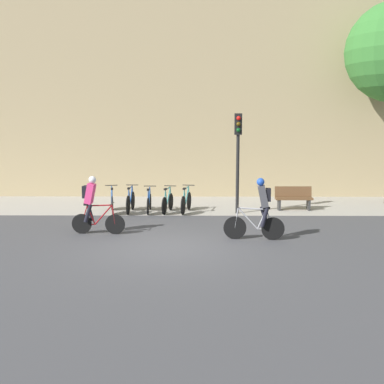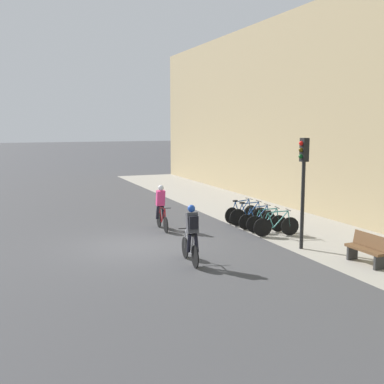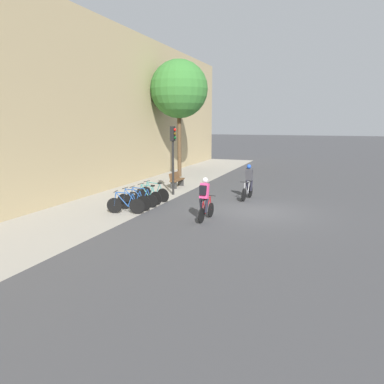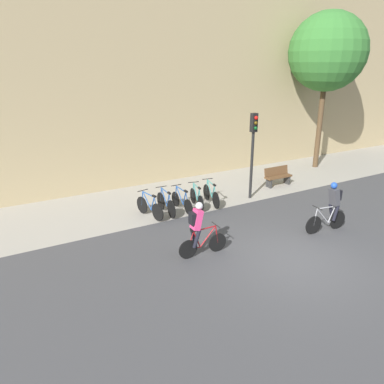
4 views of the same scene
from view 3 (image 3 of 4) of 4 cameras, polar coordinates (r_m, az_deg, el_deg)
name	(u,v)px [view 3 (image 3 of 4)]	position (r m, az deg, el deg)	size (l,w,h in m)	color
ground	(257,211)	(16.63, 9.82, -2.94)	(200.00, 200.00, 0.00)	#3D3D3F
kerb_strip	(122,200)	(19.01, -10.60, -1.25)	(44.00, 4.50, 0.01)	gray
building_facade	(74,105)	(20.07, -17.48, 12.59)	(44.00, 0.60, 9.42)	tan
cyclist_pink	(205,198)	(14.63, 1.96, -0.85)	(1.61, 0.46, 1.74)	black
cyclist_grey	(249,180)	(19.14, 8.62, 1.75)	(1.72, 0.48, 1.77)	black
parked_bike_0	(126,204)	(16.16, -10.06, -1.89)	(0.50, 1.66, 0.97)	black
parked_bike_1	(134,201)	(16.74, -8.87, -1.38)	(0.46, 1.71, 0.98)	black
parked_bike_2	(141,199)	(17.34, -7.75, -1.03)	(0.46, 1.65, 0.94)	black
parked_bike_3	(148,196)	(17.93, -6.73, -0.59)	(0.48, 1.58, 0.96)	black
parked_bike_4	(154,193)	(18.54, -5.76, -0.16)	(0.49, 1.71, 0.98)	black
traffic_light_pole	(173,148)	(19.87, -2.91, 6.74)	(0.26, 0.30, 3.63)	black
bench	(176,180)	(22.42, -2.38, 1.89)	(1.40, 0.44, 0.89)	brown
street_tree_0	(179,89)	(26.71, -1.99, 15.37)	(3.98, 3.98, 8.08)	#4C3823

